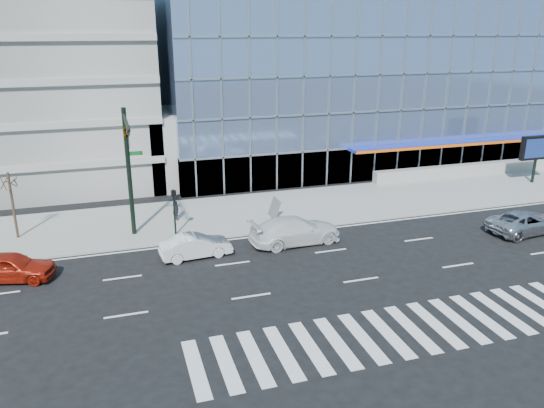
{
  "coord_description": "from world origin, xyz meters",
  "views": [
    {
      "loc": [
        -12.01,
        -26.65,
        12.65
      ],
      "look_at": [
        -2.72,
        3.0,
        2.26
      ],
      "focal_mm": 35.0,
      "sensor_mm": 36.0,
      "label": 1
    }
  ],
  "objects_px": {
    "traffic_signal": "(127,145)",
    "street_tree_near": "(9,182)",
    "ped_signal_post": "(174,205)",
    "white_sedan": "(196,246)",
    "white_suv": "(295,230)",
    "red_sedan": "(10,267)",
    "marquee_sign": "(537,149)",
    "pedestrian": "(176,208)",
    "tilted_panel": "(274,208)",
    "silver_suv": "(525,222)"
  },
  "relations": [
    {
      "from": "traffic_signal",
      "to": "street_tree_near",
      "type": "xyz_separation_m",
      "value": [
        -7.0,
        2.93,
        -2.39
      ]
    },
    {
      "from": "ped_signal_post",
      "to": "traffic_signal",
      "type": "bearing_deg",
      "value": -171.48
    },
    {
      "from": "traffic_signal",
      "to": "white_sedan",
      "type": "height_order",
      "value": "traffic_signal"
    },
    {
      "from": "white_suv",
      "to": "red_sedan",
      "type": "relative_size",
      "value": 1.27
    },
    {
      "from": "marquee_sign",
      "to": "red_sedan",
      "type": "height_order",
      "value": "marquee_sign"
    },
    {
      "from": "traffic_signal",
      "to": "red_sedan",
      "type": "bearing_deg",
      "value": -154.8
    },
    {
      "from": "marquee_sign",
      "to": "pedestrian",
      "type": "xyz_separation_m",
      "value": [
        -30.1,
        -0.21,
        -2.08
      ]
    },
    {
      "from": "red_sedan",
      "to": "pedestrian",
      "type": "xyz_separation_m",
      "value": [
        9.46,
        6.31,
        0.22
      ]
    },
    {
      "from": "ped_signal_post",
      "to": "red_sedan",
      "type": "height_order",
      "value": "ped_signal_post"
    },
    {
      "from": "street_tree_near",
      "to": "ped_signal_post",
      "type": "bearing_deg",
      "value": -15.06
    },
    {
      "from": "pedestrian",
      "to": "marquee_sign",
      "type": "bearing_deg",
      "value": -113.82
    },
    {
      "from": "tilted_panel",
      "to": "ped_signal_post",
      "type": "bearing_deg",
      "value": 143.67
    },
    {
      "from": "ped_signal_post",
      "to": "tilted_panel",
      "type": "xyz_separation_m",
      "value": [
        6.75,
        0.65,
        -1.08
      ]
    },
    {
      "from": "traffic_signal",
      "to": "red_sedan",
      "type": "xyz_separation_m",
      "value": [
        -6.56,
        -3.09,
        -5.4
      ]
    },
    {
      "from": "ped_signal_post",
      "to": "white_sedan",
      "type": "xyz_separation_m",
      "value": [
        0.7,
        -3.4,
        -1.46
      ]
    },
    {
      "from": "street_tree_near",
      "to": "silver_suv",
      "type": "bearing_deg",
      "value": -15.26
    },
    {
      "from": "traffic_signal",
      "to": "white_suv",
      "type": "bearing_deg",
      "value": -16.43
    },
    {
      "from": "traffic_signal",
      "to": "silver_suv",
      "type": "height_order",
      "value": "traffic_signal"
    },
    {
      "from": "red_sedan",
      "to": "pedestrian",
      "type": "height_order",
      "value": "pedestrian"
    },
    {
      "from": "marquee_sign",
      "to": "tilted_panel",
      "type": "bearing_deg",
      "value": -174.23
    },
    {
      "from": "red_sedan",
      "to": "pedestrian",
      "type": "relative_size",
      "value": 2.67
    },
    {
      "from": "white_sedan",
      "to": "silver_suv",
      "type": "bearing_deg",
      "value": -101.97
    },
    {
      "from": "tilted_panel",
      "to": "traffic_signal",
      "type": "bearing_deg",
      "value": 144.49
    },
    {
      "from": "silver_suv",
      "to": "white_suv",
      "type": "relative_size",
      "value": 0.91
    },
    {
      "from": "silver_suv",
      "to": "tilted_panel",
      "type": "distance_m",
      "value": 16.31
    },
    {
      "from": "traffic_signal",
      "to": "tilted_panel",
      "type": "relative_size",
      "value": 6.15
    },
    {
      "from": "street_tree_near",
      "to": "silver_suv",
      "type": "xyz_separation_m",
      "value": [
        31.17,
        -8.5,
        -3.06
      ]
    },
    {
      "from": "marquee_sign",
      "to": "white_suv",
      "type": "relative_size",
      "value": 0.7
    },
    {
      "from": "traffic_signal",
      "to": "pedestrian",
      "type": "distance_m",
      "value": 6.75
    },
    {
      "from": "marquee_sign",
      "to": "street_tree_near",
      "type": "bearing_deg",
      "value": -179.29
    },
    {
      "from": "silver_suv",
      "to": "tilted_panel",
      "type": "xyz_separation_m",
      "value": [
        -14.91,
        6.59,
        0.34
      ]
    },
    {
      "from": "pedestrian",
      "to": "white_suv",
      "type": "bearing_deg",
      "value": -156.89
    },
    {
      "from": "silver_suv",
      "to": "pedestrian",
      "type": "distance_m",
      "value": 23.01
    },
    {
      "from": "street_tree_near",
      "to": "white_suv",
      "type": "height_order",
      "value": "street_tree_near"
    },
    {
      "from": "marquee_sign",
      "to": "pedestrian",
      "type": "distance_m",
      "value": 30.17
    },
    {
      "from": "street_tree_near",
      "to": "white_suv",
      "type": "xyz_separation_m",
      "value": [
        16.4,
        -5.7,
        -2.95
      ]
    },
    {
      "from": "silver_suv",
      "to": "tilted_panel",
      "type": "height_order",
      "value": "tilted_panel"
    },
    {
      "from": "white_sedan",
      "to": "white_suv",
      "type": "bearing_deg",
      "value": -92.7
    },
    {
      "from": "ped_signal_post",
      "to": "silver_suv",
      "type": "bearing_deg",
      "value": -15.34
    },
    {
      "from": "ped_signal_post",
      "to": "marquee_sign",
      "type": "xyz_separation_m",
      "value": [
        30.5,
        3.05,
        0.93
      ]
    },
    {
      "from": "traffic_signal",
      "to": "pedestrian",
      "type": "relative_size",
      "value": 4.77
    },
    {
      "from": "white_suv",
      "to": "tilted_panel",
      "type": "relative_size",
      "value": 4.38
    },
    {
      "from": "marquee_sign",
      "to": "white_suv",
      "type": "height_order",
      "value": "marquee_sign"
    },
    {
      "from": "red_sedan",
      "to": "tilted_panel",
      "type": "distance_m",
      "value": 16.34
    },
    {
      "from": "white_suv",
      "to": "white_sedan",
      "type": "xyz_separation_m",
      "value": [
        -6.19,
        -0.25,
        -0.15
      ]
    },
    {
      "from": "marquee_sign",
      "to": "white_sedan",
      "type": "xyz_separation_m",
      "value": [
        -29.8,
        -6.45,
        -2.39
      ]
    },
    {
      "from": "marquee_sign",
      "to": "tilted_panel",
      "type": "distance_m",
      "value": 23.95
    },
    {
      "from": "white_sedan",
      "to": "red_sedan",
      "type": "bearing_deg",
      "value": 85.34
    },
    {
      "from": "ped_signal_post",
      "to": "pedestrian",
      "type": "bearing_deg",
      "value": 81.95
    },
    {
      "from": "tilted_panel",
      "to": "white_sedan",
      "type": "bearing_deg",
      "value": 171.95
    }
  ]
}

